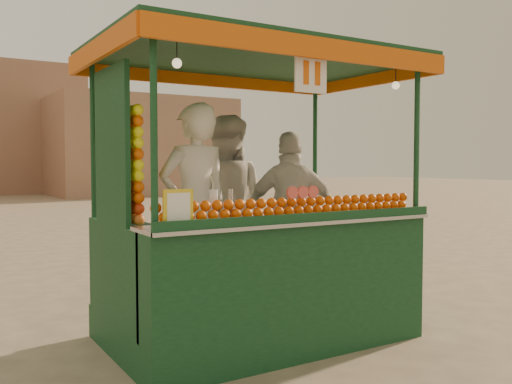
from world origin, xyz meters
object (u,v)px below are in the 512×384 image
vendor_left (194,208)px  juice_cart (256,248)px  vendor_middle (225,204)px  vendor_right (292,214)px

vendor_left → juice_cart: bearing=155.8°
vendor_left → vendor_middle: (0.60, 0.54, -0.02)m
juice_cart → vendor_right: (0.55, 0.22, 0.27)m
juice_cart → vendor_right: bearing=21.9°
juice_cart → vendor_right: 0.65m
juice_cart → vendor_middle: bearing=83.9°
juice_cart → vendor_left: (-0.52, 0.20, 0.37)m
juice_cart → vendor_middle: juice_cart is taller
vendor_left → vendor_middle: vendor_left is taller
juice_cart → vendor_left: bearing=159.0°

